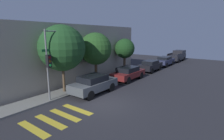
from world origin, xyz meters
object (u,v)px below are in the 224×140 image
sedan_far_end (151,65)px  sedan_tail_of_row (165,61)px  sedan_middle (128,73)px  sedan_near_corner (94,84)px  traffic_light_pole (52,55)px  tree_near_corner (62,48)px  tree_midblock (96,49)px  pickup_truck (177,56)px  tree_far_end (125,49)px

sedan_far_end → sedan_tail_of_row: same height
sedan_middle → sedan_near_corner: bearing=180.0°
traffic_light_pole → sedan_near_corner: traffic_light_pole is taller
sedan_far_end → tree_near_corner: tree_near_corner is taller
traffic_light_pole → tree_midblock: (5.60, 0.85, 0.04)m
pickup_truck → sedan_tail_of_row: bearing=-180.0°
sedan_tail_of_row → tree_midblock: 14.30m
tree_near_corner → tree_midblock: bearing=0.0°
sedan_middle → pickup_truck: (17.56, 0.00, 0.19)m
sedan_far_end → pickup_truck: 11.81m
traffic_light_pole → sedan_middle: (8.44, -1.27, -2.64)m
sedan_tail_of_row → sedan_middle: bearing=-180.0°
traffic_light_pole → tree_midblock: 5.67m
traffic_light_pole → tree_midblock: size_ratio=1.03×
sedan_far_end → tree_midblock: bearing=166.1°
pickup_truck → tree_near_corner: tree_near_corner is taller
sedan_far_end → sedan_tail_of_row: bearing=0.0°
sedan_middle → sedan_tail_of_row: bearing=0.0°
sedan_near_corner → tree_far_end: bearing=14.7°
tree_midblock → traffic_light_pole: bearing=-171.3°
traffic_light_pole → sedan_near_corner: 4.12m
traffic_light_pole → sedan_tail_of_row: (19.50, -1.27, -2.63)m
pickup_truck → tree_far_end: 15.31m
sedan_near_corner → tree_near_corner: tree_near_corner is taller
sedan_tail_of_row → tree_midblock: bearing=171.3°
sedan_near_corner → sedan_tail_of_row: sedan_near_corner is taller
tree_midblock → sedan_tail_of_row: bearing=-8.7°
tree_midblock → tree_far_end: size_ratio=1.16×
traffic_light_pole → sedan_far_end: traffic_light_pole is taller
sedan_near_corner → tree_midblock: tree_midblock is taller
sedan_near_corner → tree_midblock: bearing=38.4°
tree_midblock → pickup_truck: bearing=-5.9°
tree_near_corner → tree_midblock: (4.05, 0.00, -0.32)m
sedan_middle → sedan_far_end: bearing=-0.0°
tree_near_corner → tree_far_end: (9.45, 0.00, -0.65)m
sedan_middle → sedan_tail_of_row: (11.05, 0.00, 0.01)m
traffic_light_pole → sedan_far_end: (14.19, -1.27, -2.63)m
tree_near_corner → tree_midblock: size_ratio=1.11×
sedan_middle → tree_midblock: (-2.84, 2.12, 2.68)m
tree_far_end → sedan_far_end: bearing=-33.7°
tree_near_corner → tree_far_end: bearing=0.0°
sedan_middle → tree_near_corner: bearing=162.9°
tree_near_corner → sedan_near_corner: bearing=-57.0°
sedan_far_end → tree_far_end: 4.49m
sedan_tail_of_row → sedan_far_end: bearing=-180.0°
sedan_far_end → sedan_tail_of_row: (5.31, 0.00, 0.00)m
tree_midblock → tree_far_end: tree_midblock is taller
sedan_near_corner → sedan_far_end: (11.26, -0.00, -0.03)m
sedan_middle → sedan_far_end: (5.74, -0.00, 0.01)m
traffic_light_pole → sedan_middle: traffic_light_pole is taller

